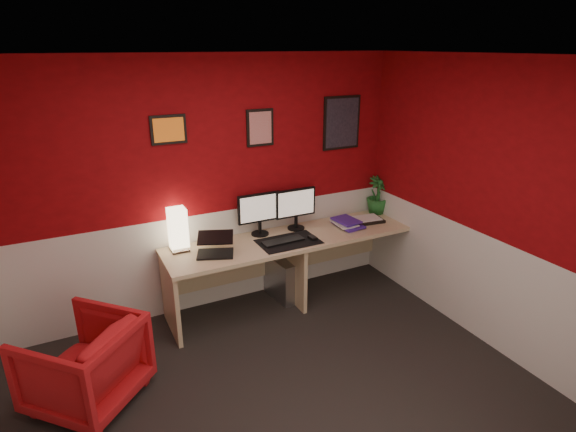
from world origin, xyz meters
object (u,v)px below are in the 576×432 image
object	(u,v)px
laptop	(215,244)
pc_tower	(282,278)
potted_plant	(377,195)
desk	(292,269)
shoji_lamp	(178,231)
monitor_left	(259,208)
zen_tray	(366,220)
armchair	(84,363)
monitor_right	(296,203)

from	to	relation	value
laptop	pc_tower	world-z (taller)	laptop
potted_plant	desk	bearing A→B (deg)	-170.22
pc_tower	shoji_lamp	bearing A→B (deg)	169.40
monitor_left	laptop	bearing A→B (deg)	-154.73
zen_tray	pc_tower	xyz separation A→B (m)	(-0.99, 0.08, -0.52)
monitor_left	zen_tray	bearing A→B (deg)	-8.53
zen_tray	laptop	bearing A→B (deg)	-177.14
shoji_lamp	monitor_left	size ratio (longest dim) A/B	0.69
monitor_left	potted_plant	world-z (taller)	monitor_left
laptop	armchair	bearing A→B (deg)	-133.83
zen_tray	monitor_left	bearing A→B (deg)	171.47
zen_tray	armchair	size ratio (longest dim) A/B	0.48
monitor_right	armchair	xyz separation A→B (m)	(-2.20, -0.81, -0.69)
laptop	desk	bearing A→B (deg)	25.11
monitor_left	pc_tower	xyz separation A→B (m)	(0.20, -0.10, -0.80)
potted_plant	armchair	world-z (taller)	potted_plant
shoji_lamp	laptop	xyz separation A→B (m)	(0.27, -0.25, -0.09)
laptop	monitor_left	size ratio (longest dim) A/B	0.57
shoji_lamp	laptop	world-z (taller)	shoji_lamp
desk	potted_plant	distance (m)	1.35
shoji_lamp	monitor_right	world-z (taller)	monitor_right
monitor_right	potted_plant	xyz separation A→B (m)	(1.06, 0.02, -0.08)
monitor_left	monitor_right	xyz separation A→B (m)	(0.40, -0.03, 0.00)
monitor_right	pc_tower	bearing A→B (deg)	-160.38
armchair	desk	bearing A→B (deg)	152.54
laptop	zen_tray	xyz separation A→B (m)	(1.76, 0.09, -0.09)
shoji_lamp	potted_plant	size ratio (longest dim) A/B	0.93
laptop	monitor_right	distance (m)	1.01
laptop	zen_tray	distance (m)	1.77
desk	potted_plant	size ratio (longest dim) A/B	6.05
monitor_right	armchair	distance (m)	2.44
desk	monitor_left	distance (m)	0.74
desk	armchair	size ratio (longest dim) A/B	3.53
desk	zen_tray	world-z (taller)	zen_tray
monitor_left	zen_tray	world-z (taller)	monitor_left
desk	monitor_left	world-z (taller)	monitor_left
desk	laptop	xyz separation A→B (m)	(-0.83, -0.05, 0.47)
shoji_lamp	armchair	bearing A→B (deg)	-139.67
monitor_right	armchair	world-z (taller)	monitor_right
desk	monitor_right	distance (m)	0.70
monitor_right	armchair	bearing A→B (deg)	-159.84
shoji_lamp	monitor_right	distance (m)	1.24
monitor_left	pc_tower	bearing A→B (deg)	-25.44
laptop	potted_plant	xyz separation A→B (m)	(2.03, 0.26, 0.10)
desk	laptop	bearing A→B (deg)	-176.32
monitor_right	zen_tray	distance (m)	0.85
shoji_lamp	desk	bearing A→B (deg)	-9.95
desk	pc_tower	bearing A→B (deg)	116.94
shoji_lamp	monitor_right	size ratio (longest dim) A/B	0.69
desk	monitor_right	bearing A→B (deg)	53.30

